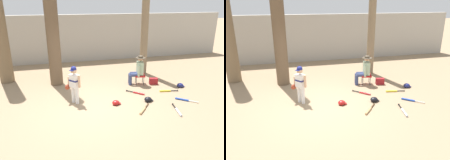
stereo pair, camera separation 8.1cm
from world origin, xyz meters
The scene contains 16 objects.
ground_plane centered at (0.00, 0.00, 0.00)m, with size 60.00×60.00×0.00m, color #937A5B.
concrete_back_wall centered at (0.00, 5.97, 1.29)m, with size 18.00×0.36×2.57m, color #ADA89E.
tree_near_player centered at (-1.14, 2.46, 2.17)m, with size 0.83×0.83×5.19m.
tree_behind_spectator centered at (2.88, 2.92, 2.39)m, with size 0.50×0.50×5.30m.
young_ballplayer centered at (-0.60, 0.45, 0.74)m, with size 0.54×0.48×1.31m.
folding_stool centered at (2.20, 1.59, 0.36)m, with size 0.48×0.48×0.41m.
seated_spectator centered at (2.10, 1.61, 0.64)m, with size 0.68×0.54×1.20m.
handbag_beside_stool centered at (2.75, 1.42, 0.13)m, with size 0.34×0.18×0.26m, color maroon.
bat_blue_youth centered at (3.11, -0.34, 0.03)m, with size 0.62×0.56×0.07m.
bat_wood_tan centered at (1.44, -0.71, 0.03)m, with size 0.56×0.63×0.07m.
bat_yellow_trainer centered at (2.90, 0.53, 0.03)m, with size 0.72×0.18×0.07m.
bat_red_barrel centered at (1.75, 0.64, 0.03)m, with size 0.57×0.57×0.07m.
bat_aluminum_silver centered at (2.46, -1.06, 0.03)m, with size 0.21×0.81×0.07m.
batting_helmet_navy centered at (3.65, 0.82, 0.08)m, with size 0.31×0.24×0.18m.
batting_helmet_red centered at (0.72, -0.06, 0.07)m, with size 0.29×0.22×0.17m.
batting_helmet_black centered at (1.86, -0.10, 0.08)m, with size 0.31×0.24×0.18m.
Camera 1 is at (-1.14, -6.61, 3.36)m, focal length 35.91 mm.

